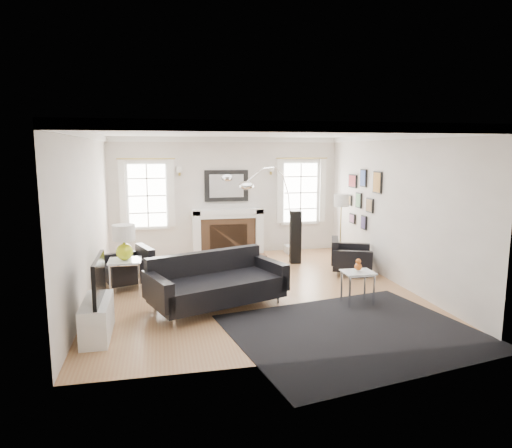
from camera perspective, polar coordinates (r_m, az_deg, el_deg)
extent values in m
plane|color=#A16A43|center=(8.39, -0.65, -8.04)|extent=(6.00, 6.00, 0.00)
cube|color=silver|center=(11.03, -3.74, 3.51)|extent=(5.50, 0.04, 2.80)
cube|color=silver|center=(5.22, 5.82, -2.83)|extent=(5.50, 0.04, 2.80)
cube|color=silver|center=(8.02, -20.31, 0.84)|extent=(0.04, 6.00, 2.80)
cube|color=silver|center=(9.04, 16.70, 1.90)|extent=(0.04, 6.00, 2.80)
cube|color=white|center=(8.02, -0.69, 11.44)|extent=(5.50, 6.00, 0.02)
cube|color=white|center=(8.02, -0.69, 11.01)|extent=(5.50, 6.00, 0.12)
cube|color=white|center=(10.87, -7.46, -1.16)|extent=(0.18, 0.38, 1.10)
cube|color=white|center=(11.08, 0.30, -0.88)|extent=(0.18, 0.38, 1.10)
cube|color=white|center=(10.87, -3.57, 1.57)|extent=(1.70, 0.38, 0.12)
cube|color=white|center=(10.88, -3.56, 1.05)|extent=(1.50, 0.34, 0.10)
cube|color=brown|center=(10.99, -3.55, -1.52)|extent=(1.30, 0.30, 0.90)
cube|color=black|center=(10.90, -3.47, -1.97)|extent=(0.90, 0.10, 0.76)
cube|color=brown|center=(10.81, -3.32, -4.01)|extent=(1.70, 0.50, 0.04)
cube|color=black|center=(10.97, -3.72, 4.79)|extent=(1.05, 0.06, 0.75)
cube|color=white|center=(10.93, -3.70, 4.78)|extent=(0.82, 0.02, 0.55)
cube|color=white|center=(10.88, -13.42, 3.47)|extent=(1.00, 0.05, 1.60)
cube|color=white|center=(10.85, -13.42, 3.46)|extent=(0.84, 0.02, 1.44)
cube|color=white|center=(10.81, -16.36, 3.58)|extent=(0.14, 0.05, 1.55)
cube|color=white|center=(10.78, -10.51, 3.78)|extent=(0.14, 0.05, 1.55)
cube|color=white|center=(11.41, 5.54, 3.93)|extent=(1.00, 0.05, 1.60)
cube|color=white|center=(11.38, 5.58, 3.91)|extent=(0.84, 0.02, 1.44)
cube|color=white|center=(11.15, 2.99, 4.10)|extent=(0.14, 0.05, 1.55)
cube|color=white|center=(11.48, 8.32, 4.16)|extent=(0.14, 0.05, 1.55)
cube|color=black|center=(9.51, 14.94, 5.04)|extent=(0.03, 0.34, 0.44)
cube|color=#AC722D|center=(9.50, 14.84, 5.05)|extent=(0.01, 0.29, 0.39)
cube|color=black|center=(10.09, 13.28, 5.61)|extent=(0.03, 0.28, 0.38)
cube|color=#39519D|center=(10.08, 13.19, 5.61)|extent=(0.01, 0.23, 0.33)
cube|color=black|center=(10.59, 11.99, 5.27)|extent=(0.03, 0.40, 0.30)
cube|color=#9F3136|center=(10.59, 11.90, 5.27)|extent=(0.01, 0.35, 0.25)
cube|color=black|center=(9.82, 14.03, 2.27)|extent=(0.03, 0.30, 0.30)
cube|color=olive|center=(9.81, 13.94, 2.27)|extent=(0.01, 0.25, 0.25)
cube|color=black|center=(10.31, 12.71, 2.91)|extent=(0.03, 0.26, 0.34)
cube|color=#558F5B|center=(10.30, 12.62, 2.91)|extent=(0.01, 0.21, 0.29)
cube|color=black|center=(10.81, 11.49, 2.97)|extent=(0.03, 0.32, 0.24)
cube|color=#AC7F4A|center=(10.81, 11.40, 2.97)|extent=(0.01, 0.27, 0.19)
cube|color=black|center=(10.10, 13.32, 0.19)|extent=(0.03, 0.24, 0.30)
cube|color=#413367|center=(10.09, 13.23, 0.19)|extent=(0.01, 0.19, 0.25)
cube|color=black|center=(10.64, 11.95, 0.68)|extent=(0.03, 0.28, 0.22)
cube|color=#96587B|center=(10.63, 11.86, 0.68)|extent=(0.01, 0.23, 0.17)
cube|color=white|center=(6.61, -19.24, -11.10)|extent=(0.35, 1.00, 0.50)
cube|color=black|center=(6.44, -19.05, -6.49)|extent=(0.05, 1.00, 0.58)
cube|color=black|center=(6.60, 12.21, -13.09)|extent=(3.70, 3.27, 0.01)
cube|color=black|center=(7.32, -4.81, -8.09)|extent=(2.23, 1.61, 0.34)
cube|color=black|center=(7.62, -6.34, -5.49)|extent=(1.95, 0.86, 0.56)
cube|color=black|center=(6.90, -12.20, -8.18)|extent=(0.48, 0.95, 0.43)
cube|color=black|center=(7.77, 1.70, -6.00)|extent=(0.48, 0.95, 0.43)
cube|color=black|center=(8.76, -15.78, -5.83)|extent=(0.98, 0.98, 0.29)
cube|color=black|center=(8.80, -13.68, -4.25)|extent=(0.39, 0.77, 0.48)
cube|color=black|center=(9.09, -16.49, -4.57)|extent=(0.76, 0.37, 0.36)
cube|color=black|center=(8.37, -15.07, -5.68)|extent=(0.76, 0.37, 0.36)
cube|color=black|center=(9.48, 11.86, -4.55)|extent=(0.98, 0.98, 0.28)
cube|color=black|center=(9.43, 9.83, -3.27)|extent=(0.40, 0.75, 0.47)
cube|color=black|center=(9.09, 11.97, -4.42)|extent=(0.75, 0.38, 0.36)
cube|color=black|center=(9.83, 11.80, -3.39)|extent=(0.75, 0.38, 0.36)
cube|color=silver|center=(8.70, -5.80, -4.62)|extent=(0.96, 0.96, 0.02)
cylinder|color=silver|center=(8.29, -8.49, -6.82)|extent=(0.04, 0.04, 0.43)
cylinder|color=silver|center=(8.38, -2.44, -6.55)|extent=(0.04, 0.04, 0.43)
cylinder|color=silver|center=(9.14, -8.84, -5.32)|extent=(0.04, 0.04, 0.43)
cylinder|color=silver|center=(9.22, -3.36, -5.09)|extent=(0.04, 0.04, 0.43)
cube|color=silver|center=(8.25, -16.07, -4.41)|extent=(0.55, 0.55, 0.02)
cylinder|color=silver|center=(8.12, -17.76, -6.85)|extent=(0.04, 0.04, 0.61)
cylinder|color=silver|center=(8.08, -14.41, -6.77)|extent=(0.04, 0.04, 0.61)
cylinder|color=silver|center=(8.57, -17.45, -5.99)|extent=(0.04, 0.04, 0.61)
cylinder|color=silver|center=(8.54, -14.29, -5.91)|extent=(0.04, 0.04, 0.61)
cube|color=silver|center=(7.61, 12.63, -5.90)|extent=(0.49, 0.42, 0.02)
cylinder|color=silver|center=(7.45, 11.63, -8.28)|extent=(0.04, 0.04, 0.54)
cylinder|color=silver|center=(7.62, 14.52, -7.99)|extent=(0.04, 0.04, 0.54)
cylinder|color=silver|center=(7.75, 10.64, -7.58)|extent=(0.04, 0.04, 0.54)
cylinder|color=silver|center=(7.91, 13.43, -7.32)|extent=(0.04, 0.04, 0.54)
sphere|color=#CCDA1B|center=(8.22, -16.12, -3.36)|extent=(0.29, 0.29, 0.29)
cylinder|color=#CCDA1B|center=(8.19, -16.16, -2.37)|extent=(0.04, 0.04, 0.12)
cylinder|color=white|center=(8.15, -16.22, -1.04)|extent=(0.39, 0.39, 0.27)
sphere|color=#CE5E1A|center=(7.58, 12.65, -5.23)|extent=(0.12, 0.12, 0.12)
sphere|color=#CE5E1A|center=(7.56, 12.68, -4.58)|extent=(0.09, 0.09, 0.09)
cube|color=silver|center=(11.21, 4.27, -3.17)|extent=(0.23, 0.37, 0.18)
ellipsoid|color=silver|center=(9.60, -1.21, 4.82)|extent=(0.31, 0.31, 0.19)
cylinder|color=#B0953D|center=(10.10, 10.39, -5.13)|extent=(0.20, 0.20, 0.03)
cylinder|color=#B0953D|center=(9.95, 10.50, -1.33)|extent=(0.02, 0.02, 1.39)
cylinder|color=white|center=(9.85, 10.63, 2.93)|extent=(0.32, 0.32, 0.26)
cube|color=black|center=(10.16, 4.95, -1.63)|extent=(0.26, 0.26, 1.17)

